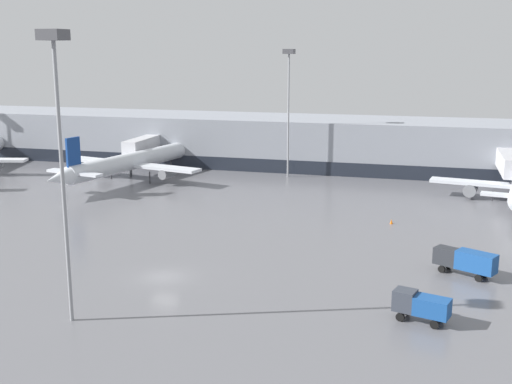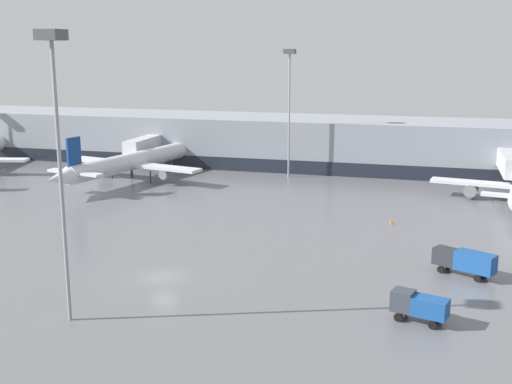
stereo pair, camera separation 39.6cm
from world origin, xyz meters
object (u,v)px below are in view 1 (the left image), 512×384
(apron_light_mast_1, at_px, (289,79))
(apron_light_mast_3, at_px, (57,103))
(traffic_cone_0, at_px, (391,222))
(service_truck_0, at_px, (466,260))
(service_truck_1, at_px, (421,305))
(parked_jet_0, at_px, (132,161))

(apron_light_mast_1, distance_m, apron_light_mast_3, 62.75)
(traffic_cone_0, distance_m, apron_light_mast_3, 46.32)
(service_truck_0, xyz_separation_m, apron_light_mast_1, (-27.02, 43.37, 14.94))
(apron_light_mast_1, bearing_deg, apron_light_mast_3, -93.62)
(service_truck_0, relative_size, apron_light_mast_1, 0.28)
(service_truck_1, distance_m, apron_light_mast_3, 32.20)
(parked_jet_0, height_order, traffic_cone_0, parked_jet_0)
(service_truck_1, height_order, traffic_cone_0, service_truck_1)
(service_truck_1, distance_m, traffic_cone_0, 29.59)
(parked_jet_0, xyz_separation_m, service_truck_0, (51.08, -33.47, -1.65))
(service_truck_0, height_order, apron_light_mast_3, apron_light_mast_3)
(service_truck_0, distance_m, apron_light_mast_3, 39.78)
(traffic_cone_0, bearing_deg, service_truck_0, -64.97)
(parked_jet_0, height_order, service_truck_0, parked_jet_0)
(parked_jet_0, bearing_deg, apron_light_mast_1, -54.48)
(traffic_cone_0, height_order, apron_light_mast_3, apron_light_mast_3)
(apron_light_mast_1, relative_size, apron_light_mast_3, 0.94)
(parked_jet_0, relative_size, apron_light_mast_1, 1.76)
(service_truck_0, height_order, service_truck_1, service_truck_0)
(parked_jet_0, bearing_deg, service_truck_0, -110.08)
(service_truck_0, xyz_separation_m, traffic_cone_0, (-8.00, 17.13, -1.26))
(apron_light_mast_1, bearing_deg, service_truck_0, -58.08)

